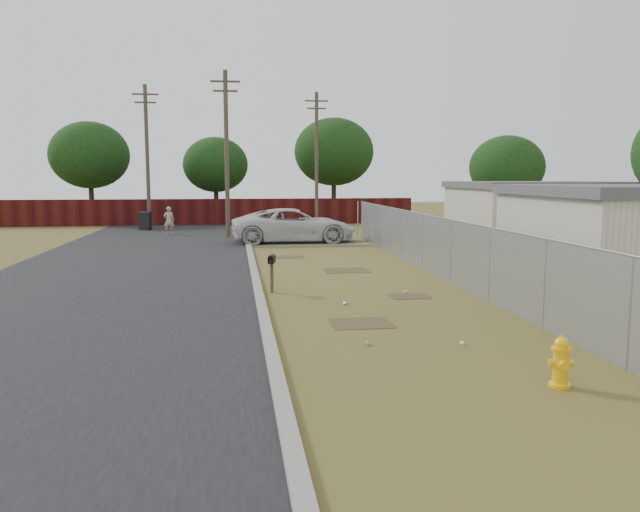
{
  "coord_description": "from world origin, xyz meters",
  "views": [
    {
      "loc": [
        -3.65,
        -18.71,
        3.36
      ],
      "look_at": [
        -1.25,
        -1.29,
        1.1
      ],
      "focal_mm": 35.0,
      "sensor_mm": 36.0,
      "label": 1
    }
  ],
  "objects": [
    {
      "name": "chainlink_fence",
      "position": [
        3.12,
        1.03,
        0.8
      ],
      "size": [
        0.1,
        27.06,
        2.02
      ],
      "color": "gray",
      "rests_on": "ground"
    },
    {
      "name": "street",
      "position": [
        -6.76,
        8.05,
        0.02
      ],
      "size": [
        15.1,
        60.0,
        0.12
      ],
      "color": "black",
      "rests_on": "ground"
    },
    {
      "name": "pedestrian",
      "position": [
        -7.39,
        18.11,
        0.81
      ],
      "size": [
        0.59,
        0.39,
        1.62
      ],
      "primitive_type": "imported",
      "rotation": [
        0.0,
        0.0,
        3.14
      ],
      "color": "tan",
      "rests_on": "ground"
    },
    {
      "name": "scattered_litter",
      "position": [
        0.05,
        -4.57,
        0.04
      ],
      "size": [
        2.39,
        5.67,
        0.07
      ],
      "color": "silver",
      "rests_on": "ground"
    },
    {
      "name": "pickup_truck",
      "position": [
        -0.66,
        12.72,
        0.87
      ],
      "size": [
        6.35,
        3.1,
        1.74
      ],
      "primitive_type": "imported",
      "rotation": [
        0.0,
        0.0,
        1.61
      ],
      "color": "silver",
      "rests_on": "ground"
    },
    {
      "name": "trash_bin",
      "position": [
        -9.19,
        21.43,
        0.58
      ],
      "size": [
        0.82,
        0.9,
        1.13
      ],
      "color": "black",
      "rests_on": "ground"
    },
    {
      "name": "privacy_fence",
      "position": [
        -6.0,
        25.0,
        0.9
      ],
      "size": [
        30.0,
        0.12,
        1.8
      ],
      "primitive_type": "cube",
      "color": "#44120E",
      "rests_on": "ground"
    },
    {
      "name": "utility_poles",
      "position": [
        -3.67,
        20.67,
        4.69
      ],
      "size": [
        12.6,
        8.24,
        9.0
      ],
      "color": "brown",
      "rests_on": "ground"
    },
    {
      "name": "fire_hydrant",
      "position": [
        1.48,
        -9.68,
        0.4
      ],
      "size": [
        0.41,
        0.41,
        0.86
      ],
      "color": "yellow",
      "rests_on": "ground"
    },
    {
      "name": "mailbox",
      "position": [
        -2.6,
        -0.87,
        0.88
      ],
      "size": [
        0.26,
        0.49,
        1.11
      ],
      "color": "brown",
      "rests_on": "ground"
    },
    {
      "name": "horizon_trees",
      "position": [
        0.84,
        23.56,
        4.63
      ],
      "size": [
        33.32,
        31.94,
        7.78
      ],
      "color": "#302315",
      "rests_on": "ground"
    },
    {
      "name": "houses",
      "position": [
        9.7,
        3.13,
        1.56
      ],
      "size": [
        9.3,
        17.24,
        3.1
      ],
      "color": "beige",
      "rests_on": "ground"
    },
    {
      "name": "ground",
      "position": [
        0.0,
        0.0,
        0.0
      ],
      "size": [
        120.0,
        120.0,
        0.0
      ],
      "primitive_type": "plane",
      "color": "brown",
      "rests_on": "ground"
    }
  ]
}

